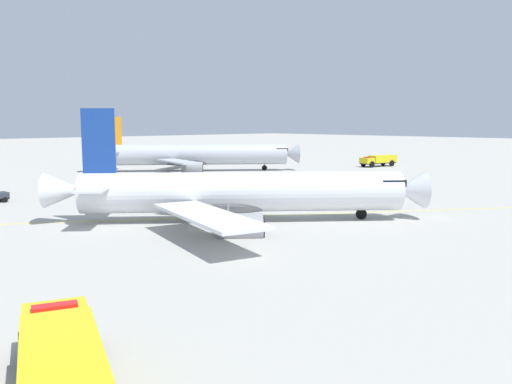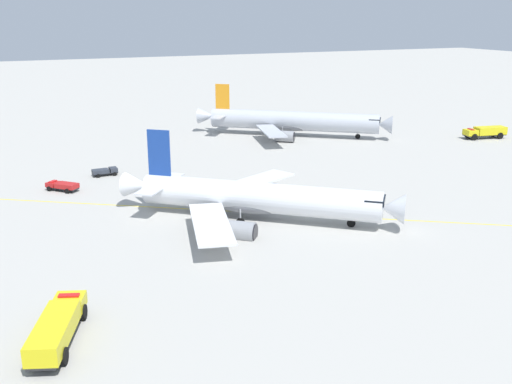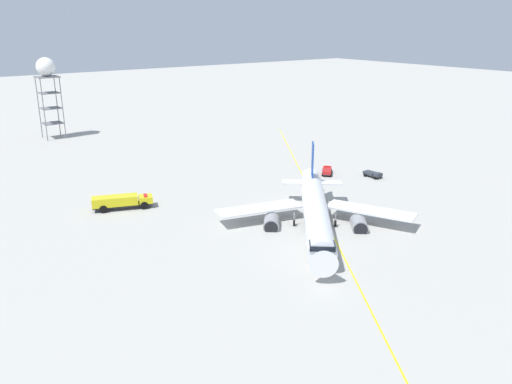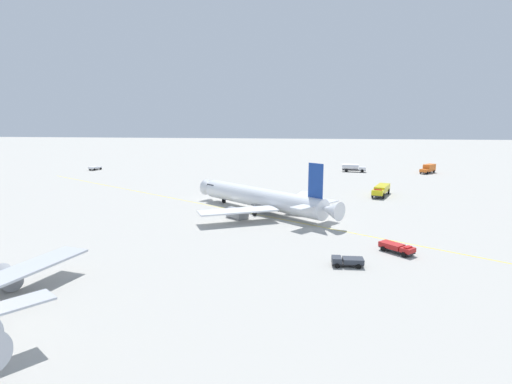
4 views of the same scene
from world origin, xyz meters
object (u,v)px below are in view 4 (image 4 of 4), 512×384
pushback_tug_truck (95,168)px  airliner_main (263,199)px  fire_tender_truck_extra (381,190)px  baggage_truck_truck (347,261)px  catering_truck_truck (428,168)px  fuel_tanker_truck (353,168)px  ops_pickup_truck (397,248)px

pushback_tug_truck → airliner_main: bearing=-111.3°
fire_tender_truck_extra → baggage_truck_truck: bearing=6.0°
pushback_tug_truck → catering_truck_truck: bearing=-66.9°
airliner_main → pushback_tug_truck: bearing=-2.3°
fuel_tanker_truck → airliner_main: bearing=-102.6°
catering_truck_truck → fuel_tanker_truck: bearing=-51.9°
airliner_main → fuel_tanker_truck: size_ratio=3.74×
airliner_main → baggage_truck_truck: bearing=154.9°
airliner_main → pushback_tug_truck: airliner_main is taller
airliner_main → fuel_tanker_truck: bearing=-71.2°
ops_pickup_truck → fuel_tanker_truck: 91.69m
airliner_main → fire_tender_truck_extra: airliner_main is taller
catering_truck_truck → ops_pickup_truck: catering_truck_truck is taller
fuel_tanker_truck → pushback_tug_truck: bearing=-168.3°
catering_truck_truck → fire_tender_truck_extra: catering_truck_truck is taller
airliner_main → ops_pickup_truck: bearing=172.3°
pushback_tug_truck → fuel_tanker_truck: bearing=-66.0°
ops_pickup_truck → fuel_tanker_truck: bearing=133.5°
pushback_tug_truck → fire_tender_truck_extra: size_ratio=0.46×
catering_truck_truck → pushback_tug_truck: 121.21m
catering_truck_truck → ops_pickup_truck: size_ratio=1.59×
baggage_truck_truck → ops_pickup_truck: bearing=-141.9°
catering_truck_truck → fuel_tanker_truck: (26.03, -0.26, -0.10)m
fuel_tanker_truck → fire_tender_truck_extra: 46.11m
catering_truck_truck → pushback_tug_truck: catering_truck_truck is taller
baggage_truck_truck → fuel_tanker_truck: 98.64m
baggage_truck_truck → fuel_tanker_truck: size_ratio=0.49×
catering_truck_truck → baggage_truck_truck: bearing=17.8°
airliner_main → catering_truck_truck: size_ratio=4.06×
ops_pickup_truck → pushback_tug_truck: 125.16m
airliner_main → pushback_tug_truck: (69.38, -61.87, -1.90)m
baggage_truck_truck → pushback_tug_truck: bearing=-49.4°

